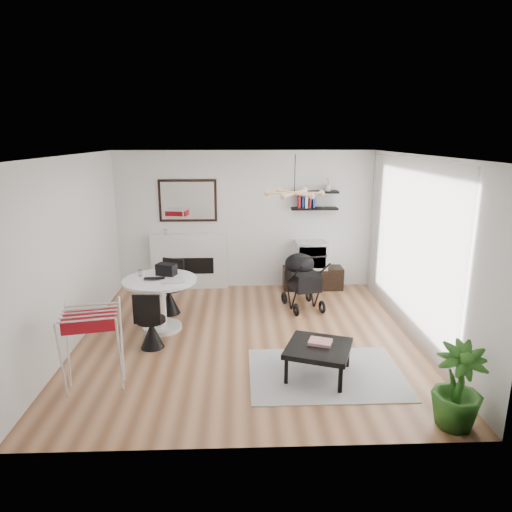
{
  "coord_description": "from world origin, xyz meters",
  "views": [
    {
      "loc": [
        -0.11,
        -6.34,
        2.95
      ],
      "look_at": [
        0.14,
        0.4,
        1.18
      ],
      "focal_mm": 32.0,
      "sensor_mm": 36.0,
      "label": 1
    }
  ],
  "objects_px": {
    "fireplace": "(190,255)",
    "coffee_table": "(318,349)",
    "dining_table": "(161,296)",
    "stroller": "(302,282)",
    "drying_rack": "(93,348)",
    "potted_plant": "(458,386)",
    "tv_console": "(313,278)",
    "crt_tv": "(311,254)"
  },
  "relations": [
    {
      "from": "fireplace",
      "to": "stroller",
      "type": "relative_size",
      "value": 2.03
    },
    {
      "from": "crt_tv",
      "to": "drying_rack",
      "type": "xyz_separation_m",
      "value": [
        -3.14,
        -3.63,
        -0.17
      ]
    },
    {
      "from": "potted_plant",
      "to": "tv_console",
      "type": "bearing_deg",
      "value": 99.86
    },
    {
      "from": "stroller",
      "to": "coffee_table",
      "type": "xyz_separation_m",
      "value": [
        -0.12,
        -2.43,
        -0.09
      ]
    },
    {
      "from": "dining_table",
      "to": "stroller",
      "type": "distance_m",
      "value": 2.5
    },
    {
      "from": "tv_console",
      "to": "potted_plant",
      "type": "distance_m",
      "value": 4.58
    },
    {
      "from": "drying_rack",
      "to": "potted_plant",
      "type": "height_order",
      "value": "drying_rack"
    },
    {
      "from": "fireplace",
      "to": "stroller",
      "type": "bearing_deg",
      "value": -28.46
    },
    {
      "from": "crt_tv",
      "to": "potted_plant",
      "type": "bearing_deg",
      "value": -79.42
    },
    {
      "from": "crt_tv",
      "to": "dining_table",
      "type": "relative_size",
      "value": 0.54
    },
    {
      "from": "coffee_table",
      "to": "potted_plant",
      "type": "xyz_separation_m",
      "value": [
        1.26,
        -1.09,
        0.1
      ]
    },
    {
      "from": "stroller",
      "to": "coffee_table",
      "type": "bearing_deg",
      "value": -106.81
    },
    {
      "from": "crt_tv",
      "to": "coffee_table",
      "type": "height_order",
      "value": "crt_tv"
    },
    {
      "from": "drying_rack",
      "to": "stroller",
      "type": "xyz_separation_m",
      "value": [
        2.84,
        2.64,
        -0.07
      ]
    },
    {
      "from": "dining_table",
      "to": "drying_rack",
      "type": "bearing_deg",
      "value": -106.37
    },
    {
      "from": "dining_table",
      "to": "stroller",
      "type": "bearing_deg",
      "value": 21.09
    },
    {
      "from": "crt_tv",
      "to": "coffee_table",
      "type": "bearing_deg",
      "value": -96.94
    },
    {
      "from": "tv_console",
      "to": "stroller",
      "type": "distance_m",
      "value": 1.08
    },
    {
      "from": "potted_plant",
      "to": "stroller",
      "type": "bearing_deg",
      "value": 107.96
    },
    {
      "from": "fireplace",
      "to": "potted_plant",
      "type": "relative_size",
      "value": 2.35
    },
    {
      "from": "drying_rack",
      "to": "stroller",
      "type": "distance_m",
      "value": 3.88
    },
    {
      "from": "stroller",
      "to": "potted_plant",
      "type": "height_order",
      "value": "stroller"
    },
    {
      "from": "drying_rack",
      "to": "coffee_table",
      "type": "relative_size",
      "value": 1.02
    },
    {
      "from": "fireplace",
      "to": "drying_rack",
      "type": "xyz_separation_m",
      "value": [
        -0.75,
        -3.77,
        -0.16
      ]
    },
    {
      "from": "potted_plant",
      "to": "coffee_table",
      "type": "bearing_deg",
      "value": 139.09
    },
    {
      "from": "drying_rack",
      "to": "crt_tv",
      "type": "bearing_deg",
      "value": 37.41
    },
    {
      "from": "crt_tv",
      "to": "fireplace",
      "type": "bearing_deg",
      "value": 176.6
    },
    {
      "from": "crt_tv",
      "to": "drying_rack",
      "type": "relative_size",
      "value": 0.6
    },
    {
      "from": "drying_rack",
      "to": "potted_plant",
      "type": "xyz_separation_m",
      "value": [
        3.98,
        -0.88,
        -0.07
      ]
    },
    {
      "from": "stroller",
      "to": "drying_rack",
      "type": "bearing_deg",
      "value": -151.15
    },
    {
      "from": "crt_tv",
      "to": "stroller",
      "type": "xyz_separation_m",
      "value": [
        -0.3,
        -0.99,
        -0.25
      ]
    },
    {
      "from": "crt_tv",
      "to": "coffee_table",
      "type": "relative_size",
      "value": 0.62
    },
    {
      "from": "fireplace",
      "to": "coffee_table",
      "type": "relative_size",
      "value": 2.18
    },
    {
      "from": "crt_tv",
      "to": "coffee_table",
      "type": "distance_m",
      "value": 3.46
    },
    {
      "from": "drying_rack",
      "to": "potted_plant",
      "type": "distance_m",
      "value": 4.08
    },
    {
      "from": "coffee_table",
      "to": "fireplace",
      "type": "bearing_deg",
      "value": 118.96
    },
    {
      "from": "tv_console",
      "to": "dining_table",
      "type": "relative_size",
      "value": 1.03
    },
    {
      "from": "potted_plant",
      "to": "crt_tv",
      "type": "bearing_deg",
      "value": 100.58
    },
    {
      "from": "dining_table",
      "to": "coffee_table",
      "type": "bearing_deg",
      "value": -34.66
    },
    {
      "from": "coffee_table",
      "to": "potted_plant",
      "type": "bearing_deg",
      "value": -40.91
    },
    {
      "from": "fireplace",
      "to": "dining_table",
      "type": "xyz_separation_m",
      "value": [
        -0.24,
        -2.03,
        -0.14
      ]
    },
    {
      "from": "fireplace",
      "to": "potted_plant",
      "type": "bearing_deg",
      "value": -55.23
    }
  ]
}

